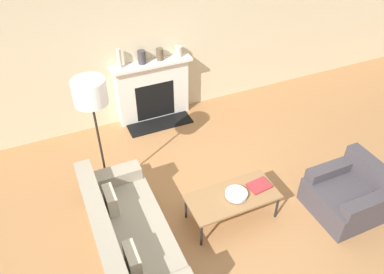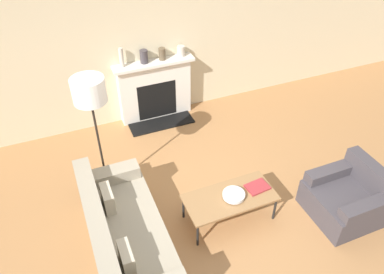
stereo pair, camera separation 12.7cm
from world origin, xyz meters
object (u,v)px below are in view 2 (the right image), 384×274
at_px(mantel_vase_left, 121,58).
at_px(floor_lamp, 91,100).
at_px(book, 257,187).
at_px(couch, 125,239).
at_px(armchair_near, 348,198).
at_px(fireplace, 155,91).
at_px(coffee_table, 230,198).
at_px(mantel_vase_center_left, 144,57).
at_px(bowl, 234,195).
at_px(mantel_vase_right, 181,51).
at_px(mantel_vase_center_right, 162,54).

bearing_deg(mantel_vase_left, floor_lamp, -115.53).
bearing_deg(book, couch, 176.19).
distance_m(armchair_near, floor_lamp, 3.55).
bearing_deg(fireplace, floor_lamp, -129.70).
height_order(fireplace, couch, fireplace).
bearing_deg(coffee_table, couch, -177.91).
bearing_deg(mantel_vase_center_left, armchair_near, -60.51).
relative_size(coffee_table, bowl, 4.10).
height_order(couch, armchair_near, couch).
bearing_deg(mantel_vase_right, couch, -123.03).
bearing_deg(couch, fireplace, -25.07).
bearing_deg(armchair_near, coffee_table, -108.52).
distance_m(fireplace, book, 2.69).
distance_m(mantel_vase_left, mantel_vase_center_left, 0.38).
bearing_deg(mantel_vase_right, mantel_vase_left, 180.00).
distance_m(armchair_near, bowl, 1.55).
distance_m(mantel_vase_center_left, mantel_vase_center_right, 0.31).
xyz_separation_m(book, floor_lamp, (-1.78, 1.14, 1.10)).
bearing_deg(mantel_vase_center_right, book, -81.98).
xyz_separation_m(fireplace, mantel_vase_right, (0.50, 0.01, 0.65)).
bearing_deg(coffee_table, fireplace, 92.99).
bearing_deg(floor_lamp, fireplace, 50.30).
relative_size(fireplace, mantel_vase_right, 7.72).
bearing_deg(armchair_near, mantel_vase_center_left, -150.51).
bearing_deg(mantel_vase_center_right, mantel_vase_center_left, 180.00).
relative_size(couch, mantel_vase_left, 6.13).
xyz_separation_m(couch, mantel_vase_center_left, (1.11, 2.71, 0.89)).
relative_size(armchair_near, mantel_vase_left, 2.68).
bearing_deg(couch, coffee_table, -87.91).
distance_m(coffee_table, book, 0.40).
distance_m(book, mantel_vase_left, 2.97).
relative_size(floor_lamp, mantel_vase_right, 10.11).
xyz_separation_m(bowl, mantel_vase_right, (0.32, 2.68, 0.74)).
bearing_deg(armchair_near, mantel_vase_left, -145.65).
relative_size(book, mantel_vase_right, 1.75).
bearing_deg(fireplace, couch, -115.07).
height_order(armchair_near, coffee_table, armchair_near).
relative_size(couch, coffee_table, 1.69).
xyz_separation_m(fireplace, mantel_vase_left, (-0.52, 0.01, 0.73)).
distance_m(fireplace, floor_lamp, 2.18).
relative_size(couch, armchair_near, 2.29).
xyz_separation_m(mantel_vase_center_right, mantel_vase_right, (0.33, 0.00, -0.01)).
distance_m(couch, bowl, 1.44).
bearing_deg(coffee_table, book, 0.89).
relative_size(armchair_near, mantel_vase_right, 4.84).
distance_m(couch, floor_lamp, 1.70).
height_order(couch, floor_lamp, floor_lamp).
bearing_deg(bowl, mantel_vase_center_left, 96.87).
xyz_separation_m(fireplace, book, (0.54, -2.63, -0.11)).
relative_size(bowl, floor_lamp, 0.16).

